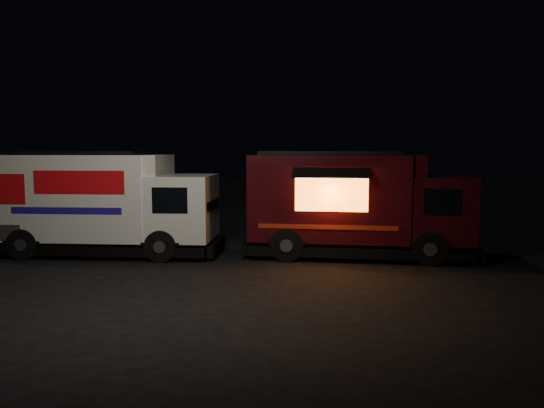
{
  "coord_description": "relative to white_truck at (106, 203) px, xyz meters",
  "views": [
    {
      "loc": [
        -0.46,
        -13.54,
        3.06
      ],
      "look_at": [
        1.69,
        2.0,
        1.44
      ],
      "focal_mm": 35.0,
      "sensor_mm": 36.0,
      "label": 1
    }
  ],
  "objects": [
    {
      "name": "red_truck",
      "position": [
        7.22,
        -1.3,
        0.0
      ],
      "size": [
        6.88,
        4.09,
        3.01
      ],
      "primitive_type": null,
      "rotation": [
        0.0,
        0.0,
        -0.28
      ],
      "color": "#370A11",
      "rests_on": "ground"
    },
    {
      "name": "white_truck",
      "position": [
        0.0,
        0.0,
        0.0
      ],
      "size": [
        6.96,
        3.61,
        3.01
      ],
      "primitive_type": null,
      "rotation": [
        0.0,
        0.0,
        -0.21
      ],
      "color": "silver",
      "rests_on": "ground"
    },
    {
      "name": "ground",
      "position": [
        3.14,
        -2.34,
        -1.5
      ],
      "size": [
        80.0,
        80.0,
        0.0
      ],
      "primitive_type": "plane",
      "color": "black",
      "rests_on": "ground"
    }
  ]
}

